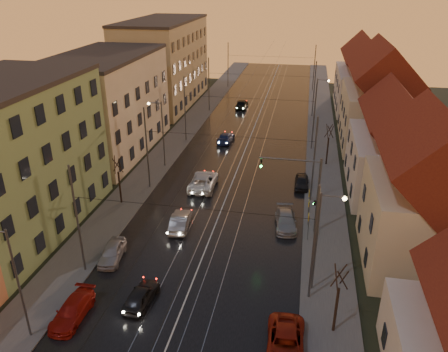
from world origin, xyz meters
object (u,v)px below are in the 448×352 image
Objects in this scene: street_lamp_3 at (318,100)px; street_lamp_1 at (322,233)px; parked_left_2 at (72,311)px; traffic_light_mast at (307,186)px; driving_car_2 at (203,181)px; driving_car_3 at (226,138)px; parked_right_0 at (285,344)px; parked_right_1 at (286,220)px; parked_left_3 at (112,252)px; parked_right_2 at (302,182)px; driving_car_4 at (242,104)px; driving_car_0 at (141,295)px; driving_car_1 at (180,221)px; street_lamp_2 at (160,128)px; street_lamp_0 at (12,274)px.

street_lamp_1 is at bearing -90.00° from street_lamp_3.
street_lamp_1 reaches higher than parked_left_2.
driving_car_2 is (-10.88, 7.14, -3.82)m from traffic_light_mast.
driving_car_3 is 37.46m from parked_right_0.
driving_car_2 is 11.37m from parked_right_1.
parked_left_3 is 1.07× the size of parked_right_2.
traffic_light_mast is 24.68m from driving_car_3.
driving_car_4 is at bearing 104.96° from street_lamp_1.
driving_car_0 is 0.67× the size of driving_car_2.
driving_car_1 reaches higher than parked_right_1.
driving_car_3 is at bearing 58.23° from street_lamp_2.
parked_left_2 is (2.14, -25.95, -4.26)m from street_lamp_2.
parked_right_2 is (10.64, 10.65, -0.09)m from driving_car_1.
street_lamp_0 is 1.00× the size of street_lamp_3.
street_lamp_2 is 1.11× the size of traffic_light_mast.
street_lamp_1 is 8.08m from traffic_light_mast.
driving_car_0 is 0.84× the size of parked_right_1.
parked_right_2 is (0.36, 23.53, -0.07)m from parked_right_0.
parked_left_3 reaches higher than parked_right_2.
parked_left_2 is 1.09× the size of parked_left_3.
parked_left_2 is at bearing -85.29° from street_lamp_2.
driving_car_1 is 1.09× the size of parked_left_3.
driving_car_0 is 0.88× the size of driving_car_1.
street_lamp_1 is 13.31m from driving_car_0.
driving_car_3 is at bearing 107.71° from parked_right_1.
street_lamp_2 is 12.15m from driving_car_3.
street_lamp_1 reaches higher than parked_left_3.
parked_left_3 is (-15.12, -7.13, -3.93)m from traffic_light_mast.
driving_car_0 is (-12.07, -3.68, -4.24)m from street_lamp_1.
street_lamp_2 is at bearing 144.93° from traffic_light_mast.
street_lamp_0 is at bearing -109.67° from parked_left_3.
driving_car_1 is at bearing -135.64° from parked_right_2.
driving_car_1 is at bearing -65.72° from street_lamp_2.
parked_right_0 is at bearing -33.67° from parked_left_3.
driving_car_1 is 8.59m from driving_car_2.
parked_right_2 is at bearing -141.17° from driving_car_1.
street_lamp_3 reaches higher than parked_right_1.
driving_car_3 is 35.85m from parked_left_2.
street_lamp_1 is 7.81m from parked_right_0.
parked_left_2 is at bearing -122.84° from parked_right_2.
driving_car_4 is at bearing -95.67° from driving_car_1.
parked_right_2 reaches higher than parked_left_2.
parked_right_0 is at bearing 101.01° from driving_car_4.
traffic_light_mast is at bearing 97.91° from street_lamp_1.
parked_right_2 is at bearing 95.00° from street_lamp_1.
driving_car_2 is 1.43× the size of parked_left_3.
parked_right_2 is at bearing 56.47° from street_lamp_0.
driving_car_1 is at bearing 126.80° from parked_right_0.
driving_car_2 is 14.55m from driving_car_3.
parked_right_0 is (14.20, -0.37, 0.08)m from parked_left_2.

